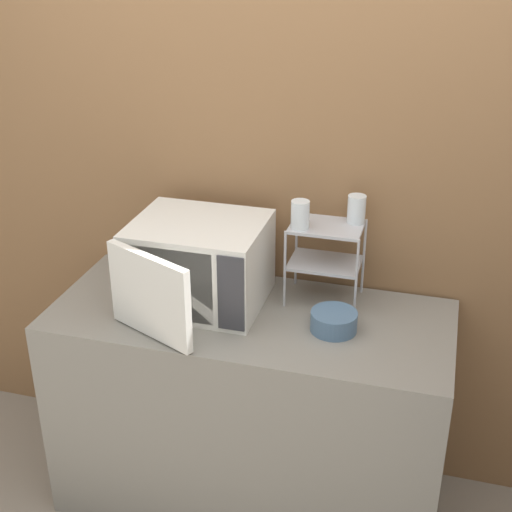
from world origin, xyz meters
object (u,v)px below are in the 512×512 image
object	(u,v)px
microwave	(197,264)
glass_back_right	(357,209)
dish_rack	(326,247)
bowl	(334,321)
glass_front_left	(300,215)

from	to	relation	value
microwave	glass_back_right	distance (m)	0.63
dish_rack	bowl	xyz separation A→B (m)	(0.08, -0.22, -0.19)
dish_rack	glass_front_left	size ratio (longest dim) A/B	2.95
glass_front_left	glass_back_right	bearing A→B (deg)	30.04
glass_back_right	bowl	distance (m)	0.43
dish_rack	glass_back_right	world-z (taller)	glass_back_right
glass_front_left	bowl	xyz separation A→B (m)	(0.17, -0.17, -0.33)
dish_rack	glass_back_right	distance (m)	0.18
dish_rack	bowl	bearing A→B (deg)	-70.01
glass_back_right	glass_front_left	bearing A→B (deg)	-149.96
microwave	glass_front_left	size ratio (longest dim) A/B	5.61
microwave	glass_front_left	xyz separation A→B (m)	(0.37, 0.10, 0.20)
microwave	bowl	xyz separation A→B (m)	(0.54, -0.06, -0.13)
microwave	glass_front_left	bearing A→B (deg)	15.43
dish_rack	glass_front_left	bearing A→B (deg)	-150.30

